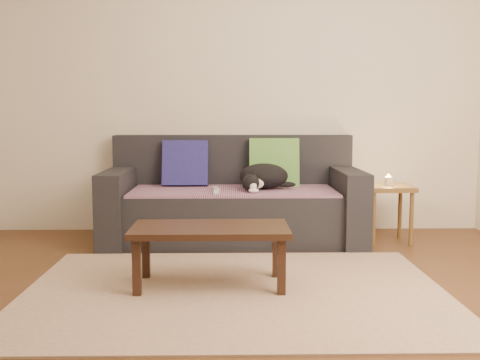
% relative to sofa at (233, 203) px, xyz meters
% --- Properties ---
extents(ground, '(4.50, 4.50, 0.00)m').
position_rel_sofa_xyz_m(ground, '(0.00, -1.57, -0.31)').
color(ground, brown).
rests_on(ground, ground).
extents(back_wall, '(4.50, 0.04, 2.60)m').
position_rel_sofa_xyz_m(back_wall, '(0.00, 0.43, 0.99)').
color(back_wall, beige).
rests_on(back_wall, ground).
extents(sofa, '(2.10, 0.94, 0.87)m').
position_rel_sofa_xyz_m(sofa, '(0.00, 0.00, 0.00)').
color(sofa, '#232328').
rests_on(sofa, ground).
extents(throw_blanket, '(1.66, 0.74, 0.02)m').
position_rel_sofa_xyz_m(throw_blanket, '(0.00, -0.09, 0.12)').
color(throw_blanket, '#492C53').
rests_on(throw_blanket, sofa).
extents(cushion_navy, '(0.39, 0.21, 0.40)m').
position_rel_sofa_xyz_m(cushion_navy, '(-0.41, 0.17, 0.32)').
color(cushion_navy, '#13114C').
rests_on(cushion_navy, throw_blanket).
extents(cushion_green, '(0.43, 0.18, 0.44)m').
position_rel_sofa_xyz_m(cushion_green, '(0.35, 0.17, 0.32)').
color(cushion_green, '#0D554B').
rests_on(cushion_green, throw_blanket).
extents(cat, '(0.51, 0.49, 0.21)m').
position_rel_sofa_xyz_m(cat, '(0.24, -0.08, 0.23)').
color(cat, black).
rests_on(cat, throw_blanket).
extents(wii_remote_a, '(0.07, 0.15, 0.03)m').
position_rel_sofa_xyz_m(wii_remote_a, '(-0.14, -0.19, 0.15)').
color(wii_remote_a, white).
rests_on(wii_remote_a, throw_blanket).
extents(wii_remote_b, '(0.05, 0.15, 0.03)m').
position_rel_sofa_xyz_m(wii_remote_b, '(-0.13, -0.31, 0.15)').
color(wii_remote_b, white).
rests_on(wii_remote_b, throw_blanket).
extents(side_table, '(0.38, 0.38, 0.47)m').
position_rel_sofa_xyz_m(side_table, '(1.27, -0.12, 0.08)').
color(side_table, brown).
rests_on(side_table, ground).
extents(candle, '(0.06, 0.06, 0.09)m').
position_rel_sofa_xyz_m(candle, '(1.27, -0.12, 0.20)').
color(candle, beige).
rests_on(candle, side_table).
extents(rug, '(2.50, 1.80, 0.01)m').
position_rel_sofa_xyz_m(rug, '(0.00, -1.42, -0.30)').
color(rug, tan).
rests_on(rug, ground).
extents(coffee_table, '(0.95, 0.47, 0.38)m').
position_rel_sofa_xyz_m(coffee_table, '(-0.15, -1.32, 0.02)').
color(coffee_table, black).
rests_on(coffee_table, rug).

